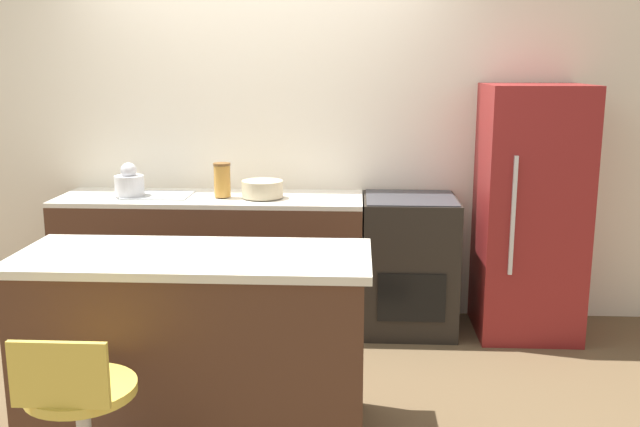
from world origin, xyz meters
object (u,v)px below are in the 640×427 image
object	(u,v)px
oven_range	(409,264)
stool_chair	(81,422)
refrigerator	(530,212)
mixing_bowl	(262,189)
kettle	(129,183)

from	to	relation	value
oven_range	stool_chair	bearing A→B (deg)	-124.70
refrigerator	mixing_bowl	distance (m)	1.77
oven_range	refrigerator	xyz separation A→B (m)	(0.78, -0.01, 0.37)
stool_chair	kettle	distance (m)	2.18
oven_range	refrigerator	distance (m)	0.86
refrigerator	mixing_bowl	xyz separation A→B (m)	(-1.76, -0.03, 0.14)
refrigerator	kettle	bearing A→B (deg)	-179.35
kettle	mixing_bowl	size ratio (longest dim) A/B	0.82
refrigerator	mixing_bowl	bearing A→B (deg)	-179.02
mixing_bowl	refrigerator	bearing A→B (deg)	0.98
stool_chair	mixing_bowl	distance (m)	2.18
kettle	refrigerator	bearing A→B (deg)	0.65
mixing_bowl	kettle	bearing A→B (deg)	180.00
oven_range	mixing_bowl	distance (m)	1.11
refrigerator	stool_chair	world-z (taller)	refrigerator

